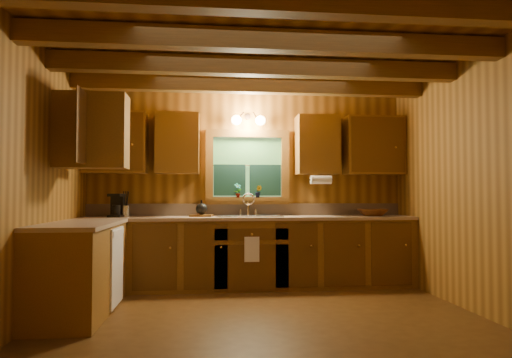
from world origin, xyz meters
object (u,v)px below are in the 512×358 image
object	(u,v)px
cutting_board	(201,216)
sink	(249,220)
coffee_maker	(117,206)
wicker_basket	(373,213)

from	to	relation	value
cutting_board	sink	bearing A→B (deg)	8.19
coffee_maker	cutting_board	size ratio (longest dim) A/B	1.04
coffee_maker	wicker_basket	size ratio (longest dim) A/B	0.77
coffee_maker	wicker_basket	distance (m)	3.25
cutting_board	wicker_basket	size ratio (longest dim) A/B	0.74
coffee_maker	cutting_board	distance (m)	1.05
sink	cutting_board	xyz separation A→B (m)	(-0.61, 0.03, 0.06)
cutting_board	wicker_basket	distance (m)	2.21
coffee_maker	wicker_basket	bearing A→B (deg)	12.46
sink	wicker_basket	bearing A→B (deg)	-3.16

